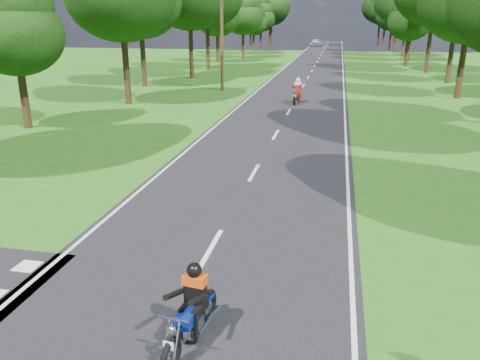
# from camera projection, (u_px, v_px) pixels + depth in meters

# --- Properties ---
(ground) EXTENTS (160.00, 160.00, 0.00)m
(ground) POSITION_uv_depth(u_px,v_px,m) (186.00, 293.00, 9.45)
(ground) COLOR #216216
(ground) RESTS_ON ground
(main_road) EXTENTS (7.00, 140.00, 0.02)m
(main_road) POSITION_uv_depth(u_px,v_px,m) (315.00, 66.00, 55.78)
(main_road) COLOR black
(main_road) RESTS_ON ground
(road_markings) EXTENTS (7.40, 140.00, 0.01)m
(road_markings) POSITION_uv_depth(u_px,v_px,m) (313.00, 67.00, 54.06)
(road_markings) COLOR silver
(road_markings) RESTS_ON main_road
(telegraph_pole) EXTENTS (1.20, 0.26, 8.00)m
(telegraph_pole) POSITION_uv_depth(u_px,v_px,m) (222.00, 36.00, 35.21)
(telegraph_pole) COLOR #382616
(telegraph_pole) RESTS_ON ground
(rider_near_blue) EXTENTS (0.82, 1.79, 1.44)m
(rider_near_blue) POSITION_uv_depth(u_px,v_px,m) (190.00, 307.00, 7.73)
(rider_near_blue) COLOR navy
(rider_near_blue) RESTS_ON main_road
(rider_far_red) EXTENTS (0.84, 2.02, 1.64)m
(rider_far_red) POSITION_uv_depth(u_px,v_px,m) (297.00, 91.00, 30.58)
(rider_far_red) COLOR #B72C0E
(rider_far_red) RESTS_ON main_road
(distant_car) EXTENTS (2.84, 4.80, 1.53)m
(distant_car) POSITION_uv_depth(u_px,v_px,m) (316.00, 42.00, 97.02)
(distant_car) COLOR silver
(distant_car) RESTS_ON main_road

